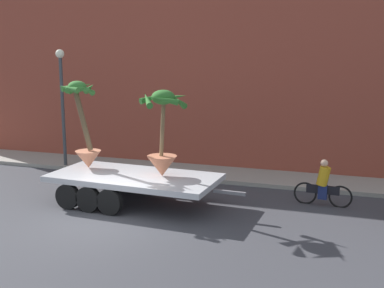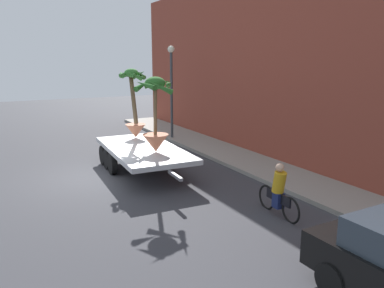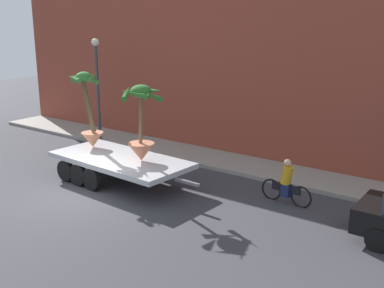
{
  "view_description": "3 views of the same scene",
  "coord_description": "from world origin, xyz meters",
  "px_view_note": "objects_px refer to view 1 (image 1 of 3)",
  "views": [
    {
      "loc": [
        6.56,
        -11.5,
        4.77
      ],
      "look_at": [
        1.8,
        2.72,
        1.91
      ],
      "focal_mm": 44.06,
      "sensor_mm": 36.0,
      "label": 1
    },
    {
      "loc": [
        13.69,
        -3.31,
        4.31
      ],
      "look_at": [
        2.49,
        2.67,
        1.47
      ],
      "focal_mm": 35.7,
      "sensor_mm": 36.0,
      "label": 2
    },
    {
      "loc": [
        12.12,
        -9.99,
        5.96
      ],
      "look_at": [
        3.16,
        2.12,
        1.89
      ],
      "focal_mm": 44.32,
      "sensor_mm": 36.0,
      "label": 3
    }
  ],
  "objects_px": {
    "potted_palm_middle": "(84,127)",
    "flatbed_trailer": "(128,181)",
    "street_lamp": "(62,92)",
    "cyclist": "(323,185)",
    "potted_palm_rear": "(163,137)"
  },
  "relations": [
    {
      "from": "potted_palm_middle",
      "to": "flatbed_trailer",
      "type": "bearing_deg",
      "value": -12.09
    },
    {
      "from": "flatbed_trailer",
      "to": "potted_palm_middle",
      "type": "xyz_separation_m",
      "value": [
        -1.78,
        0.38,
        1.59
      ]
    },
    {
      "from": "potted_palm_middle",
      "to": "street_lamp",
      "type": "relative_size",
      "value": 0.61
    },
    {
      "from": "potted_palm_middle",
      "to": "cyclist",
      "type": "relative_size",
      "value": 1.6
    },
    {
      "from": "potted_palm_rear",
      "to": "potted_palm_middle",
      "type": "distance_m",
      "value": 2.97
    },
    {
      "from": "potted_palm_rear",
      "to": "cyclist",
      "type": "height_order",
      "value": "potted_palm_rear"
    },
    {
      "from": "potted_palm_rear",
      "to": "potted_palm_middle",
      "type": "bearing_deg",
      "value": 175.38
    },
    {
      "from": "cyclist",
      "to": "street_lamp",
      "type": "bearing_deg",
      "value": 170.85
    },
    {
      "from": "flatbed_trailer",
      "to": "street_lamp",
      "type": "xyz_separation_m",
      "value": [
        -4.66,
        3.52,
        2.47
      ]
    },
    {
      "from": "potted_palm_rear",
      "to": "cyclist",
      "type": "bearing_deg",
      "value": 18.93
    },
    {
      "from": "potted_palm_rear",
      "to": "potted_palm_middle",
      "type": "xyz_separation_m",
      "value": [
        -2.95,
        0.24,
        0.12
      ]
    },
    {
      "from": "potted_palm_middle",
      "to": "street_lamp",
      "type": "distance_m",
      "value": 4.35
    },
    {
      "from": "street_lamp",
      "to": "potted_palm_rear",
      "type": "bearing_deg",
      "value": -30.04
    },
    {
      "from": "potted_palm_rear",
      "to": "street_lamp",
      "type": "height_order",
      "value": "street_lamp"
    },
    {
      "from": "potted_palm_rear",
      "to": "flatbed_trailer",
      "type": "bearing_deg",
      "value": -173.09
    }
  ]
}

